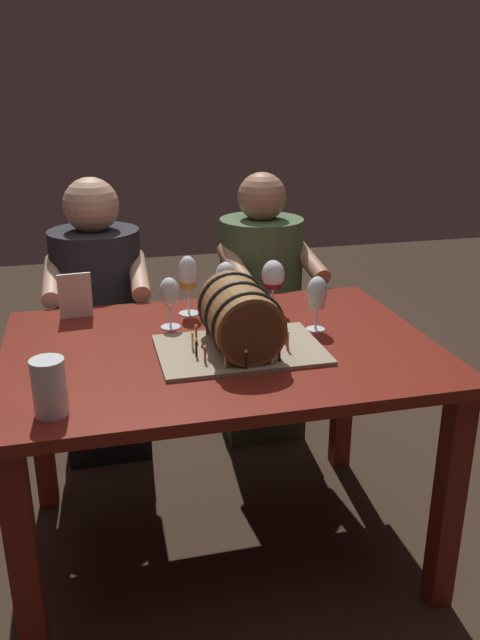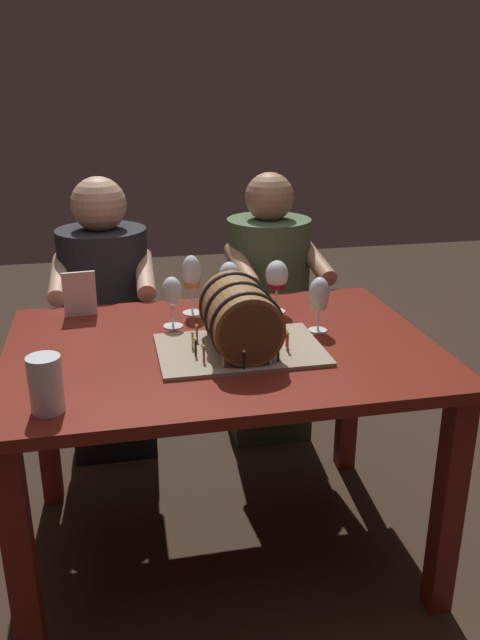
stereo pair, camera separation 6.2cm
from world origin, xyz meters
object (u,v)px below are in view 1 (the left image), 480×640
object	(u,v)px
dining_table	(221,378)
wine_glass_amber	(188,275)
wine_glass_empty	(169,294)
wine_glass_white	(317,295)
beer_pint	(49,388)
menu_card	(75,296)
wine_glass_rose	(226,278)
person_seated_right	(261,317)
person_seated_left	(101,329)
barrel_cake	(240,321)
wine_glass_red	(273,277)

from	to	relation	value
dining_table	wine_glass_amber	bearing A→B (deg)	99.01
wine_glass_empty	wine_glass_amber	size ratio (longest dim) A/B	0.82
wine_glass_white	wine_glass_empty	size ratio (longest dim) A/B	1.06
beer_pint	menu_card	xyz separation A→B (m)	(0.06, 0.68, 0.01)
wine_glass_empty	wine_glass_rose	distance (m)	0.23
person_seated_right	wine_glass_white	bearing A→B (deg)	-91.41
wine_glass_rose	person_seated_left	world-z (taller)	person_seated_left
dining_table	wine_glass_amber	xyz separation A→B (m)	(-0.05, 0.30, 0.25)
wine_glass_rose	menu_card	world-z (taller)	wine_glass_rose
menu_card	barrel_cake	bearing A→B (deg)	-47.00
wine_glass_empty	wine_glass_amber	world-z (taller)	wine_glass_amber
beer_pint	barrel_cake	bearing A→B (deg)	26.35
dining_table	wine_glass_white	bearing A→B (deg)	8.42
beer_pint	person_seated_right	distance (m)	1.40
wine_glass_red	person_seated_left	bearing A→B (deg)	138.89
wine_glass_white	wine_glass_amber	xyz separation A→B (m)	(-0.37, 0.25, 0.02)
wine_glass_empty	wine_glass_rose	world-z (taller)	wine_glass_rose
wine_glass_red	person_seated_right	xyz separation A→B (m)	(0.10, 0.51, -0.33)
wine_glass_white	person_seated_left	distance (m)	1.03
wine_glass_white	wine_glass_empty	xyz separation A→B (m)	(-0.45, 0.13, -0.00)
dining_table	wine_glass_empty	world-z (taller)	wine_glass_empty
wine_glass_rose	menu_card	xyz separation A→B (m)	(-0.50, 0.07, -0.04)
wine_glass_white	wine_glass_rose	distance (m)	0.34
menu_card	person_seated_right	world-z (taller)	person_seated_right
wine_glass_red	wine_glass_amber	bearing A→B (deg)	171.32
barrel_cake	wine_glass_white	size ratio (longest dim) A/B	2.71
barrel_cake	menu_card	bearing A→B (deg)	138.70
wine_glass_red	person_seated_left	size ratio (longest dim) A/B	0.16
wine_glass_white	wine_glass_rose	xyz separation A→B (m)	(-0.24, 0.23, 0.01)
wine_glass_white	person_seated_left	xyz separation A→B (m)	(-0.67, 0.71, -0.32)
person_seated_left	person_seated_right	distance (m)	0.69
beer_pint	person_seated_left	distance (m)	1.14
dining_table	person_seated_right	distance (m)	0.84
wine_glass_empty	beer_pint	world-z (taller)	wine_glass_empty
barrel_cake	person_seated_right	xyz separation A→B (m)	(0.30, 0.83, -0.31)
barrel_cake	menu_card	size ratio (longest dim) A/B	3.05
wine_glass_amber	beer_pint	size ratio (longest dim) A/B	1.45
wine_glass_rose	dining_table	bearing A→B (deg)	-106.05
dining_table	menu_card	distance (m)	0.58
dining_table	beer_pint	bearing A→B (deg)	-145.80
wine_glass_white	dining_table	bearing A→B (deg)	-171.58
beer_pint	wine_glass_empty	bearing A→B (deg)	54.89
wine_glass_empty	person_seated_right	distance (m)	0.82
wine_glass_amber	dining_table	bearing A→B (deg)	-80.99
wine_glass_white	wine_glass_red	bearing A→B (deg)	112.33
wine_glass_empty	person_seated_right	size ratio (longest dim) A/B	0.15
barrel_cake	wine_glass_white	bearing A→B (deg)	22.41
barrel_cake	wine_glass_white	distance (m)	0.30
wine_glass_white	beer_pint	world-z (taller)	wine_glass_white
barrel_cake	wine_glass_red	world-z (taller)	barrel_cake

